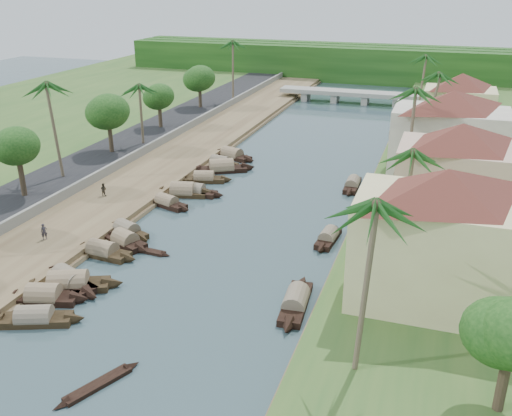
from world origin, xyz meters
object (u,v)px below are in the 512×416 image
(bridge, at_px, (350,94))
(sampan_0, at_px, (35,318))
(person_near, at_px, (44,232))
(building_near, at_px, (440,236))
(sampan_1, at_px, (44,297))

(bridge, distance_m, sampan_0, 84.96)
(sampan_0, bearing_deg, person_near, 102.88)
(sampan_0, bearing_deg, building_near, -0.08)
(sampan_0, distance_m, person_near, 13.12)
(sampan_0, relative_size, sampan_1, 1.00)
(building_near, relative_size, sampan_1, 2.00)
(person_near, bearing_deg, building_near, -43.87)
(person_near, bearing_deg, sampan_1, -96.64)
(bridge, xyz_separation_m, building_near, (18.99, -74.00, 4.66))
(person_near, bearing_deg, bridge, 34.65)
(sampan_1, bearing_deg, person_near, 110.93)
(sampan_0, bearing_deg, sampan_1, 94.03)
(bridge, height_order, sampan_1, bridge)
(building_near, relative_size, sampan_0, 2.00)
(building_near, relative_size, person_near, 9.60)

